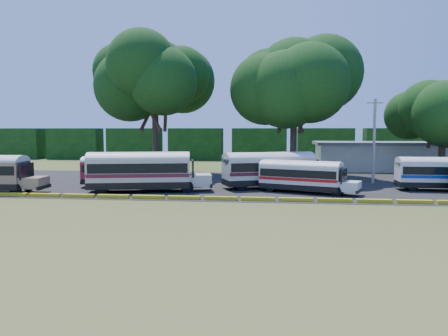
# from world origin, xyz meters

# --- Properties ---
(ground) EXTENTS (160.00, 160.00, 0.00)m
(ground) POSITION_xyz_m (0.00, 0.00, 0.00)
(ground) COLOR #354818
(ground) RESTS_ON ground
(asphalt_strip) EXTENTS (64.00, 24.00, 0.02)m
(asphalt_strip) POSITION_xyz_m (1.00, 12.00, 0.01)
(asphalt_strip) COLOR black
(asphalt_strip) RESTS_ON ground
(curb) EXTENTS (53.70, 0.45, 0.30)m
(curb) POSITION_xyz_m (-0.00, 1.00, 0.15)
(curb) COLOR gold
(curb) RESTS_ON ground
(terminal_building) EXTENTS (19.00, 9.00, 4.00)m
(terminal_building) POSITION_xyz_m (18.00, 30.00, 2.03)
(terminal_building) COLOR beige
(terminal_building) RESTS_ON ground
(treeline_backdrop) EXTENTS (130.00, 4.00, 6.00)m
(treeline_backdrop) POSITION_xyz_m (0.00, 48.00, 3.00)
(treeline_backdrop) COLOR black
(treeline_backdrop) RESTS_ON ground
(bus_red) EXTENTS (9.47, 3.36, 3.04)m
(bus_red) POSITION_xyz_m (-12.22, 8.41, 1.75)
(bus_red) COLOR black
(bus_red) RESTS_ON ground
(bus_cream_west) EXTENTS (11.51, 5.11, 3.68)m
(bus_cream_west) POSITION_xyz_m (-9.21, 4.86, 2.08)
(bus_cream_west) COLOR black
(bus_cream_west) RESTS_ON ground
(bus_cream_east) EXTENTS (10.95, 6.44, 3.53)m
(bus_cream_east) POSITION_xyz_m (2.47, 8.81, 2.00)
(bus_cream_east) COLOR black
(bus_cream_east) RESTS_ON ground
(bus_white_red) EXTENTS (9.09, 5.21, 2.93)m
(bus_white_red) POSITION_xyz_m (5.32, 6.02, 1.65)
(bus_white_red) COLOR black
(bus_white_red) RESTS_ON ground
(bus_white_blue) EXTENTS (9.61, 2.52, 3.15)m
(bus_white_blue) POSITION_xyz_m (18.45, 8.88, 1.78)
(bus_white_blue) COLOR black
(bus_white_blue) RESTS_ON ground
(tree_west) EXTENTS (12.51, 12.51, 16.83)m
(tree_west) POSITION_xyz_m (-12.00, 19.65, 12.20)
(tree_west) COLOR #3A2E1D
(tree_west) RESTS_ON ground
(tree_center) EXTENTS (12.54, 12.54, 16.41)m
(tree_center) POSITION_xyz_m (5.01, 18.92, 11.78)
(tree_center) COLOR #3A2E1D
(tree_center) RESTS_ON ground
(tree_east) EXTENTS (9.46, 9.46, 11.53)m
(tree_east) POSITION_xyz_m (22.61, 20.95, 8.03)
(tree_east) COLOR #3A2E1D
(tree_east) RESTS_ON ground
(utility_pole) EXTENTS (1.60, 0.30, 8.93)m
(utility_pole) POSITION_xyz_m (13.21, 13.94, 4.58)
(utility_pole) COLOR gray
(utility_pole) RESTS_ON ground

